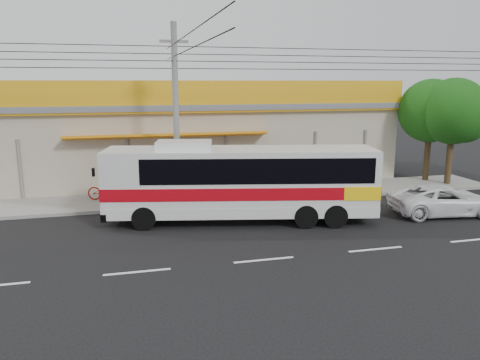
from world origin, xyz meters
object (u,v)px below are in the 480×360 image
at_px(utility_pole, 174,56).
at_px(tree_near, 456,114).
at_px(coach_bus, 245,179).
at_px(motorbike_red, 107,190).
at_px(white_car, 444,200).
at_px(tree_far, 433,113).

bearing_deg(utility_pole, tree_near, 3.60).
height_order(coach_bus, tree_near, tree_near).
height_order(motorbike_red, tree_near, tree_near).
relative_size(utility_pole, tree_near, 5.80).
distance_m(white_car, utility_pole, 13.13).
bearing_deg(white_car, tree_far, -22.99).
relative_size(motorbike_red, utility_pole, 0.06).
bearing_deg(coach_bus, motorbike_red, 153.37).
relative_size(utility_pole, tree_far, 5.85).
xyz_separation_m(white_car, utility_pole, (-10.99, 3.85, 6.06)).
relative_size(coach_bus, white_car, 2.42).
bearing_deg(white_car, utility_pole, 78.07).
distance_m(coach_bus, tree_far, 13.19).
distance_m(tree_near, tree_far, 1.30).
height_order(motorbike_red, white_car, white_car).
bearing_deg(tree_near, white_car, -130.14).
distance_m(motorbike_red, white_car, 15.18).
height_order(utility_pole, tree_near, utility_pole).
bearing_deg(tree_near, utility_pole, -176.40).
height_order(motorbike_red, utility_pole, utility_pole).
xyz_separation_m(coach_bus, white_car, (8.59, -1.13, -1.15)).
distance_m(motorbike_red, tree_far, 17.93).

